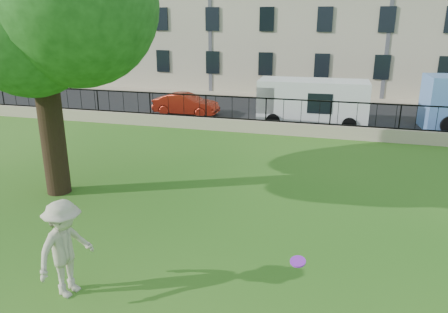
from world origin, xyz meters
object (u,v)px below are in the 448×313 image
(red_sedan, at_px, (186,104))
(white_van, at_px, (312,103))
(man, at_px, (65,249))
(frisbee, at_px, (298,262))

(red_sedan, bearing_deg, white_van, -92.81)
(man, distance_m, frisbee, 4.57)
(frisbee, bearing_deg, red_sedan, 116.04)
(frisbee, height_order, white_van, white_van)
(man, height_order, white_van, white_van)
(man, relative_size, red_sedan, 0.55)
(frisbee, bearing_deg, white_van, 93.48)
(man, bearing_deg, frisbee, -75.88)
(white_van, bearing_deg, man, -104.30)
(man, distance_m, white_van, 16.50)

